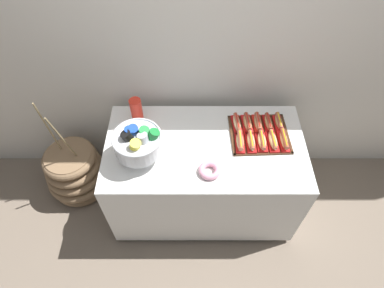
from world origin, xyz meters
TOP-DOWN VIEW (x-y plane):
  - ground_plane at (0.00, 0.00)m, footprint 10.00×10.00m
  - back_wall at (0.00, 0.50)m, footprint 6.00×0.10m
  - buffet_table at (0.00, 0.00)m, footprint 1.38×0.76m
  - floor_vase at (-1.08, 0.16)m, footprint 0.52×0.52m
  - serving_tray at (0.38, 0.09)m, footprint 0.42×0.38m
  - hot_dog_0 at (0.23, 0.01)m, footprint 0.06×0.18m
  - hot_dog_1 at (0.31, 0.01)m, footprint 0.06×0.18m
  - hot_dog_2 at (0.38, 0.01)m, footprint 0.07×0.17m
  - hot_dog_3 at (0.46, 0.02)m, footprint 0.07×0.18m
  - hot_dog_4 at (0.53, 0.02)m, footprint 0.06×0.18m
  - hot_dog_5 at (0.23, 0.17)m, footprint 0.07×0.18m
  - hot_dog_6 at (0.30, 0.17)m, footprint 0.08×0.19m
  - hot_dog_7 at (0.38, 0.18)m, footprint 0.07×0.18m
  - hot_dog_8 at (0.45, 0.18)m, footprint 0.07×0.17m
  - hot_dog_9 at (0.53, 0.18)m, footprint 0.06×0.16m
  - punch_bowl at (-0.43, -0.10)m, footprint 0.32×0.32m
  - cup_stack at (-0.48, 0.24)m, footprint 0.08×0.08m
  - donut at (0.02, -0.22)m, footprint 0.14×0.14m

SIDE VIEW (x-z plane):
  - ground_plane at x=0.00m, z-range 0.00..0.00m
  - floor_vase at x=-1.08m, z-range -0.29..0.74m
  - buffet_table at x=0.00m, z-range 0.02..0.80m
  - serving_tray at x=0.38m, z-range 0.78..0.80m
  - donut at x=0.02m, z-range 0.78..0.83m
  - hot_dog_2 at x=0.38m, z-range 0.79..0.85m
  - hot_dog_3 at x=0.46m, z-range 0.79..0.85m
  - hot_dog_8 at x=0.45m, z-range 0.79..0.85m
  - hot_dog_1 at x=0.31m, z-range 0.79..0.85m
  - hot_dog_9 at x=0.53m, z-range 0.79..0.85m
  - hot_dog_7 at x=0.38m, z-range 0.79..0.85m
  - hot_dog_6 at x=0.30m, z-range 0.79..0.85m
  - hot_dog_5 at x=0.23m, z-range 0.79..0.85m
  - hot_dog_0 at x=0.23m, z-range 0.79..0.85m
  - hot_dog_4 at x=0.53m, z-range 0.79..0.86m
  - cup_stack at x=-0.48m, z-range 0.79..0.98m
  - punch_bowl at x=-0.43m, z-range 0.81..1.08m
  - back_wall at x=0.00m, z-range 0.00..2.60m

